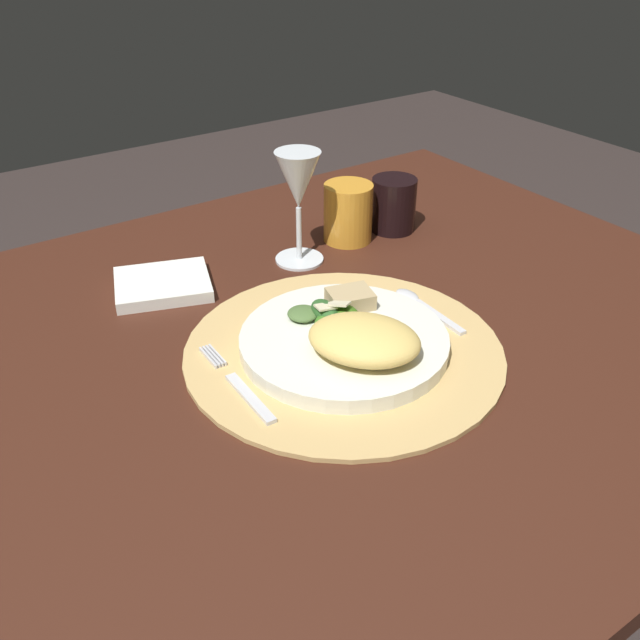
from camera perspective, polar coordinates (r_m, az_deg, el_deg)
The scene contains 12 objects.
dining_table at distance 0.95m, azimuth 0.73°, elevation -7.04°, with size 1.14×0.93×0.73m.
placemat at distance 0.84m, azimuth 1.94°, elevation -2.49°, with size 0.38×0.38×0.01m, color tan.
dinner_plate at distance 0.83m, azimuth 1.96°, elevation -1.78°, with size 0.25×0.25×0.02m, color white.
pasta_serving at distance 0.78m, azimuth 3.63°, elevation -1.59°, with size 0.13×0.10×0.04m, color #E7C265.
salad_greens at distance 0.85m, azimuth 0.69°, elevation 0.51°, with size 0.09×0.09×0.03m.
bread_piece at distance 0.88m, azimuth 2.47°, elevation 1.76°, with size 0.05×0.04×0.02m, color tan.
fork at distance 0.77m, azimuth -6.60°, elevation -5.36°, with size 0.02×0.16×0.00m.
spoon at distance 0.92m, azimuth 8.21°, elevation 1.27°, with size 0.02×0.13×0.01m.
napkin at distance 0.99m, azimuth -12.71°, elevation 2.85°, with size 0.13×0.11×0.02m, color white.
wine_glass at distance 1.00m, azimuth -1.79°, elevation 10.90°, with size 0.07×0.07×0.17m.
amber_tumbler at distance 1.09m, azimuth 2.30°, elevation 8.74°, with size 0.08×0.08×0.09m, color orange.
dark_tumbler at distance 1.13m, azimuth 6.01°, elevation 9.35°, with size 0.07×0.07×0.09m, color black.
Camera 1 is at (-0.43, -0.60, 1.21)m, focal length 39.24 mm.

